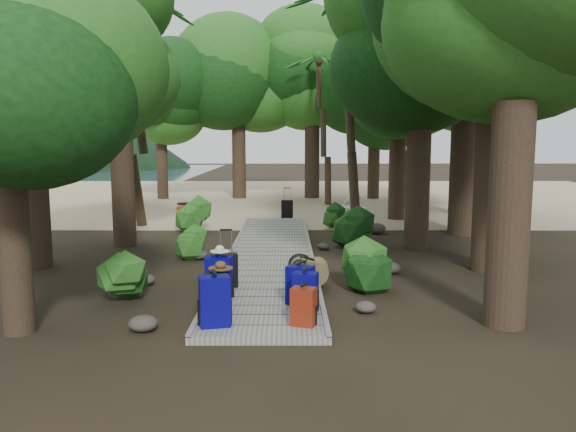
{
  "coord_description": "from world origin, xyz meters",
  "views": [
    {
      "loc": [
        0.39,
        -12.35,
        2.76
      ],
      "look_at": [
        0.41,
        0.92,
        1.0
      ],
      "focal_mm": 35.0,
      "sensor_mm": 36.0,
      "label": 1
    }
  ],
  "objects_px": {
    "backpack_right_c": "(300,283)",
    "duffel_right_black": "(301,268)",
    "backpack_right_a": "(304,305)",
    "backpack_left_c": "(219,275)",
    "backpack_left_a": "(215,298)",
    "backpack_right_d": "(305,275)",
    "sun_lounger": "(354,205)",
    "backpack_left_b": "(217,290)",
    "lone_suitcase_on_sand": "(287,209)",
    "backpack_right_b": "(305,290)",
    "suitcase_on_boardwalk": "(227,270)",
    "duffel_right_khaki": "(309,271)",
    "kayak": "(183,205)"
  },
  "relations": [
    {
      "from": "suitcase_on_boardwalk",
      "to": "duffel_right_black",
      "type": "bearing_deg",
      "value": 12.94
    },
    {
      "from": "kayak",
      "to": "sun_lounger",
      "type": "xyz_separation_m",
      "value": [
        6.91,
        -0.81,
        0.1
      ]
    },
    {
      "from": "backpack_right_b",
      "to": "lone_suitcase_on_sand",
      "type": "xyz_separation_m",
      "value": [
        -0.28,
        11.55,
        -0.12
      ]
    },
    {
      "from": "backpack_right_b",
      "to": "sun_lounger",
      "type": "distance_m",
      "value": 13.62
    },
    {
      "from": "backpack_right_c",
      "to": "lone_suitcase_on_sand",
      "type": "xyz_separation_m",
      "value": [
        -0.21,
        11.15,
        -0.12
      ]
    },
    {
      "from": "backpack_right_c",
      "to": "suitcase_on_boardwalk",
      "type": "height_order",
      "value": "backpack_right_c"
    },
    {
      "from": "duffel_right_black",
      "to": "sun_lounger",
      "type": "height_order",
      "value": "sun_lounger"
    },
    {
      "from": "backpack_left_a",
      "to": "backpack_right_b",
      "type": "bearing_deg",
      "value": 14.37
    },
    {
      "from": "backpack_right_a",
      "to": "backpack_left_c",
      "type": "bearing_deg",
      "value": 152.61
    },
    {
      "from": "backpack_left_a",
      "to": "backpack_right_b",
      "type": "xyz_separation_m",
      "value": [
        1.33,
        0.71,
        -0.06
      ]
    },
    {
      "from": "backpack_left_c",
      "to": "suitcase_on_boardwalk",
      "type": "height_order",
      "value": "backpack_left_c"
    },
    {
      "from": "backpack_left_a",
      "to": "kayak",
      "type": "relative_size",
      "value": 0.23
    },
    {
      "from": "backpack_right_a",
      "to": "lone_suitcase_on_sand",
      "type": "xyz_separation_m",
      "value": [
        -0.24,
        12.24,
        -0.08
      ]
    },
    {
      "from": "duffel_right_khaki",
      "to": "kayak",
      "type": "height_order",
      "value": "duffel_right_khaki"
    },
    {
      "from": "backpack_left_b",
      "to": "backpack_right_b",
      "type": "xyz_separation_m",
      "value": [
        1.37,
        0.04,
        -0.0
      ]
    },
    {
      "from": "backpack_right_c",
      "to": "backpack_right_d",
      "type": "height_order",
      "value": "backpack_right_c"
    },
    {
      "from": "backpack_left_b",
      "to": "suitcase_on_boardwalk",
      "type": "height_order",
      "value": "backpack_left_b"
    },
    {
      "from": "lone_suitcase_on_sand",
      "to": "sun_lounger",
      "type": "bearing_deg",
      "value": 37.68
    },
    {
      "from": "lone_suitcase_on_sand",
      "to": "backpack_right_c",
      "type": "bearing_deg",
      "value": -86.43
    },
    {
      "from": "backpack_right_b",
      "to": "suitcase_on_boardwalk",
      "type": "bearing_deg",
      "value": 147.58
    },
    {
      "from": "duffel_right_black",
      "to": "kayak",
      "type": "height_order",
      "value": "duffel_right_black"
    },
    {
      "from": "backpack_right_d",
      "to": "backpack_right_a",
      "type": "bearing_deg",
      "value": -84.27
    },
    {
      "from": "backpack_left_c",
      "to": "backpack_right_d",
      "type": "xyz_separation_m",
      "value": [
        1.48,
        0.53,
        -0.13
      ]
    },
    {
      "from": "backpack_left_a",
      "to": "backpack_right_a",
      "type": "bearing_deg",
      "value": -12.74
    },
    {
      "from": "backpack_right_b",
      "to": "kayak",
      "type": "distance_m",
      "value": 14.94
    },
    {
      "from": "backpack_right_a",
      "to": "backpack_right_d",
      "type": "bearing_deg",
      "value": 106.46
    },
    {
      "from": "lone_suitcase_on_sand",
      "to": "kayak",
      "type": "xyz_separation_m",
      "value": [
        -4.27,
        2.68,
        -0.15
      ]
    },
    {
      "from": "backpack_left_a",
      "to": "lone_suitcase_on_sand",
      "type": "bearing_deg",
      "value": 71.51
    },
    {
      "from": "backpack_left_a",
      "to": "backpack_right_d",
      "type": "distance_m",
      "value": 2.43
    },
    {
      "from": "backpack_right_c",
      "to": "duffel_right_black",
      "type": "relative_size",
      "value": 1.02
    },
    {
      "from": "backpack_left_a",
      "to": "backpack_left_c",
      "type": "height_order",
      "value": "backpack_left_a"
    },
    {
      "from": "backpack_left_c",
      "to": "backpack_right_a",
      "type": "height_order",
      "value": "backpack_left_c"
    },
    {
      "from": "backpack_right_c",
      "to": "backpack_left_a",
      "type": "bearing_deg",
      "value": -112.48
    },
    {
      "from": "backpack_left_b",
      "to": "lone_suitcase_on_sand",
      "type": "relative_size",
      "value": 1.06
    },
    {
      "from": "backpack_left_a",
      "to": "backpack_right_b",
      "type": "distance_m",
      "value": 1.5
    },
    {
      "from": "backpack_right_b",
      "to": "backpack_left_a",
      "type": "bearing_deg",
      "value": -137.44
    },
    {
      "from": "sun_lounger",
      "to": "backpack_left_c",
      "type": "bearing_deg",
      "value": -130.37
    },
    {
      "from": "backpack_left_a",
      "to": "duffel_right_khaki",
      "type": "height_order",
      "value": "backpack_left_a"
    },
    {
      "from": "backpack_right_c",
      "to": "kayak",
      "type": "bearing_deg",
      "value": 134.02
    },
    {
      "from": "backpack_right_c",
      "to": "duffel_right_black",
      "type": "height_order",
      "value": "backpack_right_c"
    },
    {
      "from": "backpack_right_c",
      "to": "backpack_left_b",
      "type": "bearing_deg",
      "value": -135.01
    },
    {
      "from": "backpack_right_a",
      "to": "backpack_right_c",
      "type": "xyz_separation_m",
      "value": [
        -0.03,
        1.09,
        0.04
      ]
    },
    {
      "from": "backpack_left_b",
      "to": "backpack_right_c",
      "type": "distance_m",
      "value": 1.38
    },
    {
      "from": "duffel_right_khaki",
      "to": "suitcase_on_boardwalk",
      "type": "xyz_separation_m",
      "value": [
        -1.52,
        -0.31,
        0.09
      ]
    },
    {
      "from": "backpack_left_c",
      "to": "suitcase_on_boardwalk",
      "type": "xyz_separation_m",
      "value": [
        0.04,
        0.72,
        -0.09
      ]
    },
    {
      "from": "suitcase_on_boardwalk",
      "to": "kayak",
      "type": "height_order",
      "value": "suitcase_on_boardwalk"
    },
    {
      "from": "backpack_right_d",
      "to": "lone_suitcase_on_sand",
      "type": "height_order",
      "value": "lone_suitcase_on_sand"
    },
    {
      "from": "lone_suitcase_on_sand",
      "to": "kayak",
      "type": "height_order",
      "value": "lone_suitcase_on_sand"
    },
    {
      "from": "lone_suitcase_on_sand",
      "to": "kayak",
      "type": "bearing_deg",
      "value": 150.34
    },
    {
      "from": "backpack_left_c",
      "to": "lone_suitcase_on_sand",
      "type": "height_order",
      "value": "backpack_left_c"
    }
  ]
}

